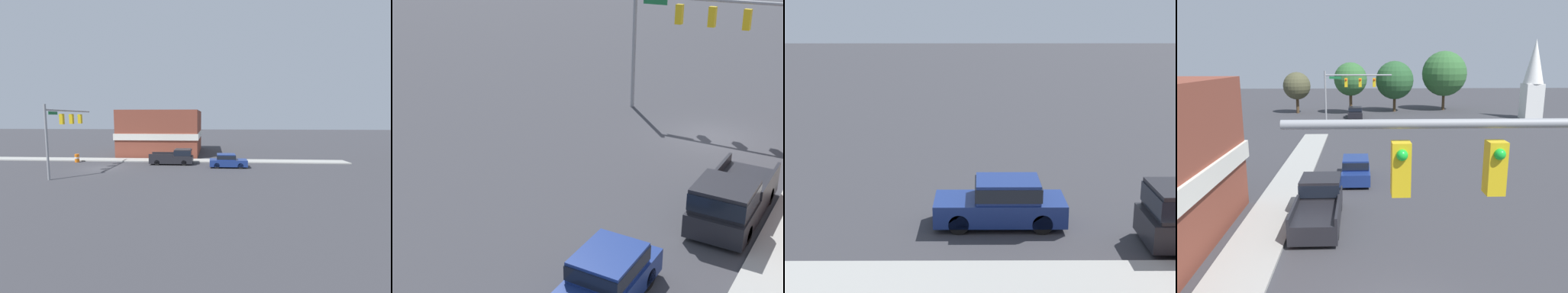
{
  "view_description": "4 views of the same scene",
  "coord_description": "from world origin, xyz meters",
  "views": [
    {
      "loc": [
        28.62,
        12.52,
        5.77
      ],
      "look_at": [
        -1.04,
        10.71,
        2.48
      ],
      "focal_mm": 24.0,
      "sensor_mm": 36.0,
      "label": 1
    },
    {
      "loc": [
        -7.48,
        25.78,
        10.07
      ],
      "look_at": [
        1.3,
        10.54,
        2.9
      ],
      "focal_mm": 50.0,
      "sensor_mm": 36.0,
      "label": 2
    },
    {
      "loc": [
        -18.51,
        15.24,
        6.97
      ],
      "look_at": [
        1.08,
        15.14,
        2.04
      ],
      "focal_mm": 50.0,
      "sensor_mm": 36.0,
      "label": 3
    },
    {
      "loc": [
        -1.34,
        -9.47,
        7.64
      ],
      "look_at": [
        -0.57,
        10.58,
        3.12
      ],
      "focal_mm": 35.0,
      "sensor_mm": 36.0,
      "label": 4
    }
  ],
  "objects": [
    {
      "name": "construction_barrel",
      "position": [
        -3.9,
        -4.89,
        0.54
      ],
      "size": [
        0.57,
        0.57,
        1.06
      ],
      "color": "orange",
      "rests_on": "ground"
    },
    {
      "name": "sidewalk_curb",
      "position": [
        -5.7,
        0.0,
        0.07
      ],
      "size": [
        2.4,
        60.0,
        0.14
      ],
      "color": "#9E9E99",
      "rests_on": "ground"
    },
    {
      "name": "near_signal_assembly",
      "position": [
        2.81,
        -2.51,
        5.2
      ],
      "size": [
        8.62,
        0.49,
        6.99
      ],
      "color": "gray",
      "rests_on": "ground"
    },
    {
      "name": "corner_brick_building",
      "position": [
        -14.2,
        4.72,
        3.39
      ],
      "size": [
        13.91,
        12.04,
        6.88
      ],
      "color": "brown",
      "rests_on": "ground"
    },
    {
      "name": "ground_plane",
      "position": [
        0.0,
        0.0,
        0.0
      ],
      "size": [
        200.0,
        200.0,
        0.0
      ],
      "primitive_type": "plane",
      "color": "#38383D"
    },
    {
      "name": "pickup_truck_parked",
      "position": [
        -3.26,
        8.13,
        0.93
      ],
      "size": [
        2.08,
        5.3,
        1.9
      ],
      "color": "black",
      "rests_on": "ground"
    },
    {
      "name": "car_lead",
      "position": [
        -1.51,
        14.41,
        0.82
      ],
      "size": [
        1.78,
        4.31,
        1.58
      ],
      "color": "black",
      "rests_on": "ground"
    }
  ]
}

